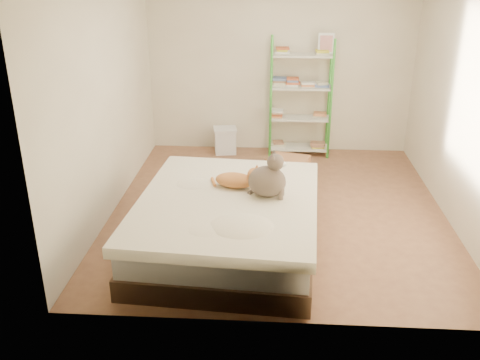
# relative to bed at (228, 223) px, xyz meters

# --- Properties ---
(room) EXTENTS (3.81, 4.21, 2.61)m
(room) POSITION_rel_bed_xyz_m (0.50, 0.94, 1.03)
(room) COLOR #926344
(room) RESTS_ON ground
(bed) EXTENTS (1.87, 2.27, 0.55)m
(bed) POSITION_rel_bed_xyz_m (0.00, 0.00, 0.00)
(bed) COLOR #402A1B
(bed) RESTS_ON ground
(orange_cat) EXTENTS (0.52, 0.34, 0.19)m
(orange_cat) POSITION_rel_bed_xyz_m (0.05, 0.28, 0.37)
(orange_cat) COLOR #DE8045
(orange_cat) RESTS_ON bed
(grey_cat) EXTENTS (0.43, 0.38, 0.45)m
(grey_cat) POSITION_rel_bed_xyz_m (0.38, 0.08, 0.50)
(grey_cat) COLOR #675B4F
(grey_cat) RESTS_ON bed
(shelf_unit) EXTENTS (0.88, 0.36, 1.74)m
(shelf_unit) POSITION_rel_bed_xyz_m (0.81, 2.82, 0.57)
(shelf_unit) COLOR green
(shelf_unit) RESTS_ON ground
(cardboard_box) EXTENTS (0.58, 0.58, 0.40)m
(cardboard_box) POSITION_rel_bed_xyz_m (0.63, 1.71, -0.10)
(cardboard_box) COLOR #A86745
(cardboard_box) RESTS_ON ground
(white_bin) EXTENTS (0.38, 0.34, 0.38)m
(white_bin) POSITION_rel_bed_xyz_m (-0.28, 2.79, -0.08)
(white_bin) COLOR silver
(white_bin) RESTS_ON ground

